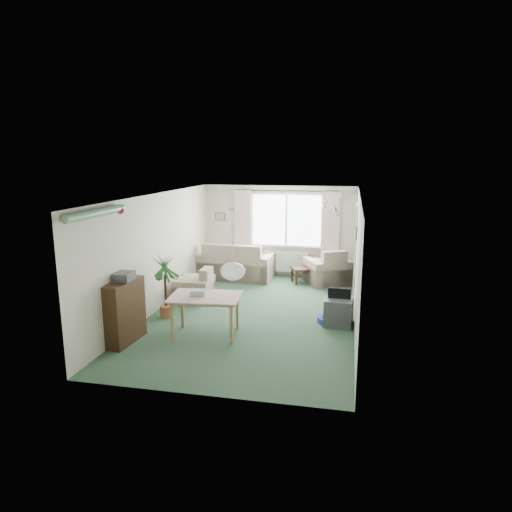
% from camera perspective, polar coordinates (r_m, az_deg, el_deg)
% --- Properties ---
extents(ground, '(6.50, 6.50, 0.00)m').
position_cam_1_polar(ground, '(9.26, -0.38, -7.36)').
color(ground, '#2D4C35').
extents(window, '(1.80, 0.03, 1.30)m').
position_cam_1_polar(window, '(11.98, 3.82, 4.49)').
color(window, white).
extents(curtain_rod, '(2.60, 0.03, 0.03)m').
position_cam_1_polar(curtain_rod, '(11.82, 3.82, 8.14)').
color(curtain_rod, black).
extents(curtain_left, '(0.45, 0.08, 2.00)m').
position_cam_1_polar(curtain_left, '(12.13, -1.66, 3.51)').
color(curtain_left, beige).
extents(curtain_right, '(0.45, 0.08, 2.00)m').
position_cam_1_polar(curtain_right, '(11.81, 9.28, 3.12)').
color(curtain_right, beige).
extents(radiator, '(1.20, 0.10, 0.55)m').
position_cam_1_polar(radiator, '(12.14, 3.72, -0.69)').
color(radiator, white).
extents(doorway, '(0.03, 0.95, 2.00)m').
position_cam_1_polar(doorway, '(10.93, 12.32, 0.83)').
color(doorway, black).
extents(pendant_lamp, '(0.36, 0.36, 0.36)m').
position_cam_1_polar(pendant_lamp, '(6.64, -2.91, -1.91)').
color(pendant_lamp, white).
extents(tinsel_garland, '(1.60, 1.60, 0.12)m').
position_cam_1_polar(tinsel_garland, '(7.32, -19.31, 5.11)').
color(tinsel_garland, '#196626').
extents(bauble_cluster_a, '(0.20, 0.20, 0.20)m').
position_cam_1_polar(bauble_cluster_a, '(9.48, 8.52, 6.74)').
color(bauble_cluster_a, silver).
extents(bauble_cluster_b, '(0.20, 0.20, 0.20)m').
position_cam_1_polar(bauble_cluster_b, '(8.28, 10.09, 5.92)').
color(bauble_cluster_b, silver).
extents(wall_picture_back, '(0.28, 0.03, 0.22)m').
position_cam_1_polar(wall_picture_back, '(12.35, -4.50, 4.94)').
color(wall_picture_back, brown).
extents(wall_picture_right, '(0.03, 0.24, 0.30)m').
position_cam_1_polar(wall_picture_right, '(9.85, 12.46, 2.86)').
color(wall_picture_right, brown).
extents(sofa, '(1.95, 1.10, 0.95)m').
position_cam_1_polar(sofa, '(11.93, -2.49, -0.52)').
color(sofa, tan).
rests_on(sofa, ground).
extents(armchair_corner, '(1.31, 1.29, 0.89)m').
position_cam_1_polar(armchair_corner, '(11.57, 8.95, -1.21)').
color(armchair_corner, '#C9AE98').
rests_on(armchair_corner, ground).
extents(armchair_left, '(0.80, 0.84, 0.72)m').
position_cam_1_polar(armchair_left, '(10.23, -7.74, -3.44)').
color(armchair_left, beige).
rests_on(armchair_left, ground).
extents(coffee_table, '(1.01, 0.80, 0.40)m').
position_cam_1_polar(coffee_table, '(11.63, 6.66, -2.33)').
color(coffee_table, black).
rests_on(coffee_table, ground).
extents(photo_frame, '(0.12, 0.05, 0.16)m').
position_cam_1_polar(photo_frame, '(11.60, 7.03, -0.95)').
color(photo_frame, brown).
rests_on(photo_frame, coffee_table).
extents(bookshelf, '(0.36, 0.90, 1.08)m').
position_cam_1_polar(bookshelf, '(8.10, -16.08, -6.72)').
color(bookshelf, black).
rests_on(bookshelf, ground).
extents(hifi_box, '(0.29, 0.36, 0.14)m').
position_cam_1_polar(hifi_box, '(7.97, -16.18, -2.45)').
color(hifi_box, '#403F44').
rests_on(hifi_box, bookshelf).
extents(houseplant, '(0.72, 0.72, 1.28)m').
position_cam_1_polar(houseplant, '(9.11, -11.27, -3.72)').
color(houseplant, '#22652B').
rests_on(houseplant, ground).
extents(dining_table, '(1.19, 0.85, 0.70)m').
position_cam_1_polar(dining_table, '(8.19, -6.30, -7.47)').
color(dining_table, tan).
rests_on(dining_table, ground).
extents(gift_box, '(0.28, 0.23, 0.12)m').
position_cam_1_polar(gift_box, '(8.11, -7.25, -4.63)').
color(gift_box, '#BAB9C5').
rests_on(gift_box, dining_table).
extents(tv_cube, '(0.55, 0.60, 0.51)m').
position_cam_1_polar(tv_cube, '(8.81, 10.30, -6.83)').
color(tv_cube, '#3C3C41').
rests_on(tv_cube, ground).
extents(pet_bed, '(0.70, 0.70, 0.11)m').
position_cam_1_polar(pet_bed, '(8.97, 9.34, -7.81)').
color(pet_bed, navy).
rests_on(pet_bed, ground).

